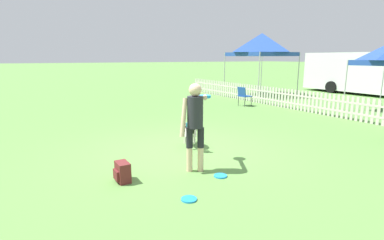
% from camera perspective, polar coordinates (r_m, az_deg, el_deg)
% --- Properties ---
extents(ground_plane, '(240.00, 240.00, 0.00)m').
position_cam_1_polar(ground_plane, '(6.59, -1.50, -6.07)').
color(ground_plane, '#5B8C42').
extents(handler_person, '(0.79, 0.94, 1.59)m').
position_cam_1_polar(handler_person, '(5.27, 0.66, 0.51)').
color(handler_person, beige).
rests_on(handler_person, ground_plane).
extents(leaping_dog, '(1.03, 0.62, 0.72)m').
position_cam_1_polar(leaping_dog, '(6.84, -0.31, -1.59)').
color(leaping_dog, black).
rests_on(leaping_dog, ground_plane).
extents(frisbee_near_handler, '(0.23, 0.23, 0.02)m').
position_cam_1_polar(frisbee_near_handler, '(5.30, 5.43, -10.54)').
color(frisbee_near_handler, '#1E8CD8').
rests_on(frisbee_near_handler, ground_plane).
extents(frisbee_near_dog, '(0.23, 0.23, 0.02)m').
position_cam_1_polar(frisbee_near_dog, '(4.48, -0.58, -14.85)').
color(frisbee_near_dog, '#1E8CD8').
rests_on(frisbee_near_dog, ground_plane).
extents(backpack_on_grass, '(0.32, 0.23, 0.33)m').
position_cam_1_polar(backpack_on_grass, '(5.15, -13.13, -9.64)').
color(backpack_on_grass, maroon).
rests_on(backpack_on_grass, ground_plane).
extents(picket_fence, '(20.27, 0.04, 0.79)m').
position_cam_1_polar(picket_fence, '(11.03, 28.94, 1.84)').
color(picket_fence, beige).
rests_on(picket_fence, ground_plane).
extents(folding_chair_center, '(0.48, 0.50, 0.81)m').
position_cam_1_polar(folding_chair_center, '(12.88, 9.79, 4.79)').
color(folding_chair_center, '#333338').
rests_on(folding_chair_center, ground_plane).
extents(canopy_tent_main, '(2.82, 2.82, 3.30)m').
position_cam_1_polar(canopy_tent_main, '(16.89, 13.12, 13.79)').
color(canopy_tent_main, '#B2B2B2').
rests_on(canopy_tent_main, ground_plane).
extents(equipment_trailer, '(6.11, 2.53, 2.31)m').
position_cam_1_polar(equipment_trailer, '(19.90, 28.72, 8.07)').
color(equipment_trailer, white).
rests_on(equipment_trailer, ground_plane).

